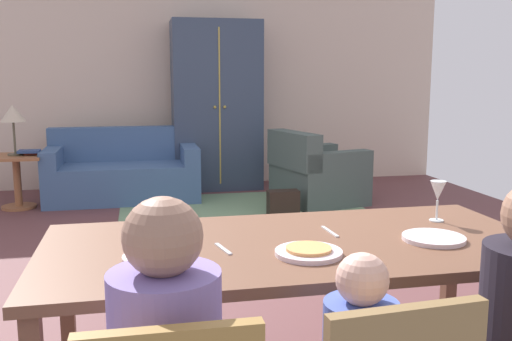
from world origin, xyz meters
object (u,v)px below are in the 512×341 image
object	(u,v)px
armchair	(315,175)
side_table	(17,174)
armoire	(217,106)
plate_near_woman	(434,238)
couch	(123,173)
plate_near_child	(309,253)
plate_near_man	(157,257)
table_lamp	(13,115)
wine_glass	(438,193)
book_upper	(29,151)
handbag	(283,203)
dining_table	(295,257)
book_lower	(36,153)

from	to	relation	value
armchair	side_table	xyz separation A→B (m)	(-3.23, 0.41, 0.06)
armoire	plate_near_woman	bearing A→B (deg)	-88.08
armchair	side_table	bearing A→B (deg)	172.70
couch	plate_near_child	bearing A→B (deg)	-80.59
couch	armoire	world-z (taller)	armoire
side_table	plate_near_man	bearing A→B (deg)	-73.05
armchair	table_lamp	size ratio (longest dim) A/B	1.95
wine_glass	couch	size ratio (longest dim) A/B	0.11
plate_near_child	book_upper	bearing A→B (deg)	111.47
plate_near_child	armoire	world-z (taller)	armoire
wine_glass	handbag	distance (m)	3.31
couch	armoire	xyz separation A→B (m)	(1.16, 0.45, 0.75)
wine_glass	plate_near_man	bearing A→B (deg)	-166.68
dining_table	handbag	world-z (taller)	dining_table
armoire	side_table	distance (m)	2.47
plate_near_child	side_table	xyz separation A→B (m)	(-1.90, 4.48, -0.39)
plate_near_woman	side_table	size ratio (longest dim) A/B	0.43
armoire	book_upper	world-z (taller)	armoire
plate_near_man	wine_glass	size ratio (longest dim) A/B	1.34
table_lamp	book_lower	bearing A→B (deg)	15.50
dining_table	armchair	bearing A→B (deg)	71.06
armchair	book_lower	world-z (taller)	armchair
plate_near_child	book_lower	xyz separation A→B (m)	(-1.70, 4.54, -0.18)
book_lower	dining_table	bearing A→B (deg)	-68.67
armchair	wine_glass	bearing A→B (deg)	-99.43
book_upper	handbag	world-z (taller)	book_upper
side_table	table_lamp	bearing A→B (deg)	0.00
plate_near_man	book_lower	world-z (taller)	plate_near_man
dining_table	book_upper	bearing A→B (deg)	112.28
plate_near_woman	side_table	distance (m)	5.05
armchair	table_lamp	world-z (taller)	table_lamp
side_table	handbag	world-z (taller)	side_table
wine_glass	book_upper	world-z (taller)	wine_glass
dining_table	couch	size ratio (longest dim) A/B	1.17
wine_glass	handbag	size ratio (longest dim) A/B	0.58
armchair	dining_table	bearing A→B (deg)	-108.94
wine_glass	table_lamp	distance (m)	4.88
dining_table	table_lamp	xyz separation A→B (m)	(-1.90, 4.30, 0.31)
plate_near_woman	book_upper	bearing A→B (deg)	117.73
side_table	table_lamp	size ratio (longest dim) A/B	1.07
armoire	book_upper	bearing A→B (deg)	-161.14
plate_near_woman	handbag	world-z (taller)	plate_near_woman
plate_near_child	armchair	distance (m)	4.31
dining_table	table_lamp	size ratio (longest dim) A/B	3.70
table_lamp	side_table	bearing A→B (deg)	0.00
book_upper	handbag	distance (m)	2.78
plate_near_child	plate_near_woman	size ratio (longest dim) A/B	1.00
plate_near_woman	armoire	distance (m)	5.12
wine_glass	table_lamp	world-z (taller)	table_lamp
armchair	handbag	bearing A→B (deg)	-135.70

